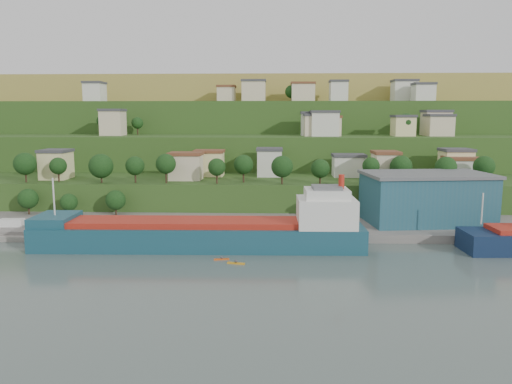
{
  "coord_description": "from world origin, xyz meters",
  "views": [
    {
      "loc": [
        8.41,
        -97.91,
        29.12
      ],
      "look_at": [
        4.14,
        15.0,
        11.88
      ],
      "focal_mm": 35.0,
      "sensor_mm": 36.0,
      "label": 1
    }
  ],
  "objects_px": {
    "warehouse": "(426,197)",
    "caravan": "(12,224)",
    "kayak_orange": "(222,259)",
    "cargo_ship_near": "(210,235)"
  },
  "relations": [
    {
      "from": "warehouse",
      "to": "caravan",
      "type": "height_order",
      "value": "warehouse"
    },
    {
      "from": "warehouse",
      "to": "kayak_orange",
      "type": "xyz_separation_m",
      "value": [
        -49.68,
        -29.38,
        -8.2
      ]
    },
    {
      "from": "cargo_ship_near",
      "to": "caravan",
      "type": "height_order",
      "value": "cargo_ship_near"
    },
    {
      "from": "cargo_ship_near",
      "to": "kayak_orange",
      "type": "relative_size",
      "value": 22.9
    },
    {
      "from": "kayak_orange",
      "to": "warehouse",
      "type": "bearing_deg",
      "value": 20.77
    },
    {
      "from": "cargo_ship_near",
      "to": "warehouse",
      "type": "height_order",
      "value": "cargo_ship_near"
    },
    {
      "from": "warehouse",
      "to": "caravan",
      "type": "bearing_deg",
      "value": 178.37
    },
    {
      "from": "warehouse",
      "to": "cargo_ship_near",
      "type": "bearing_deg",
      "value": -165.67
    },
    {
      "from": "cargo_ship_near",
      "to": "caravan",
      "type": "distance_m",
      "value": 52.06
    },
    {
      "from": "warehouse",
      "to": "kayak_orange",
      "type": "height_order",
      "value": "warehouse"
    }
  ]
}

